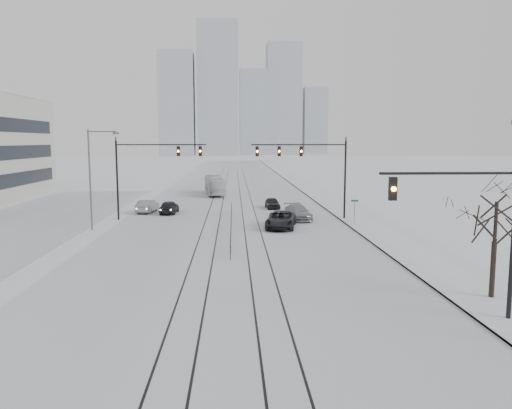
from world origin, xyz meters
The scene contains 20 objects.
ground centered at (0.00, 0.00, 0.00)m, with size 500.00×500.00×0.00m, color silver.
road centered at (0.00, 60.00, 0.01)m, with size 22.00×260.00×0.02m, color silver.
sidewalk_east centered at (13.50, 60.00, 0.08)m, with size 5.00×260.00×0.16m, color silver.
curb centered at (11.05, 60.00, 0.06)m, with size 0.10×260.00×0.12m, color gray.
parking_strip centered at (-20.00, 35.00, 0.01)m, with size 14.00×60.00×0.03m, color silver.
tram_rails centered at (0.00, 40.00, 0.02)m, with size 5.30×180.00×0.01m.
skyline centered at (5.02, 273.63, 30.65)m, with size 96.00×48.00×72.00m.
traffic_mast_near centered at (10.79, 6.00, 4.56)m, with size 6.10×0.37×7.00m.
traffic_mast_ne centered at (8.15, 34.99, 5.76)m, with size 9.60×0.37×8.00m.
traffic_mast_nw centered at (-8.52, 36.00, 5.57)m, with size 9.10×0.37×8.00m.
street_light_west centered at (-12.20, 30.00, 5.21)m, with size 2.73×0.25×9.00m.
bare_tree centered at (13.20, 9.00, 4.49)m, with size 4.40×4.40×6.10m.
median_fence centered at (0.00, 30.00, 0.53)m, with size 0.06×24.00×1.00m.
street_sign centered at (11.80, 32.00, 1.61)m, with size 0.70×0.06×2.40m.
sedan_sb_inner centered at (-6.89, 40.12, 0.72)m, with size 1.71×4.24×1.45m, color black.
sedan_sb_outer centered at (-9.41, 41.00, 0.72)m, with size 1.52×4.36×1.44m, color gray.
sedan_nb_front centered at (4.56, 30.29, 0.77)m, with size 2.54×5.52×1.53m, color black.
sedan_nb_right centered at (6.76, 35.11, 0.74)m, with size 2.08×5.11×1.48m, color gray.
sedan_nb_far centered at (4.84, 43.79, 0.63)m, with size 1.50×3.73×1.27m, color black.
box_truck centered at (-2.59, 59.33, 1.38)m, with size 2.32×9.91×2.76m, color silver.
Camera 1 is at (0.24, -14.79, 7.96)m, focal length 35.00 mm.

